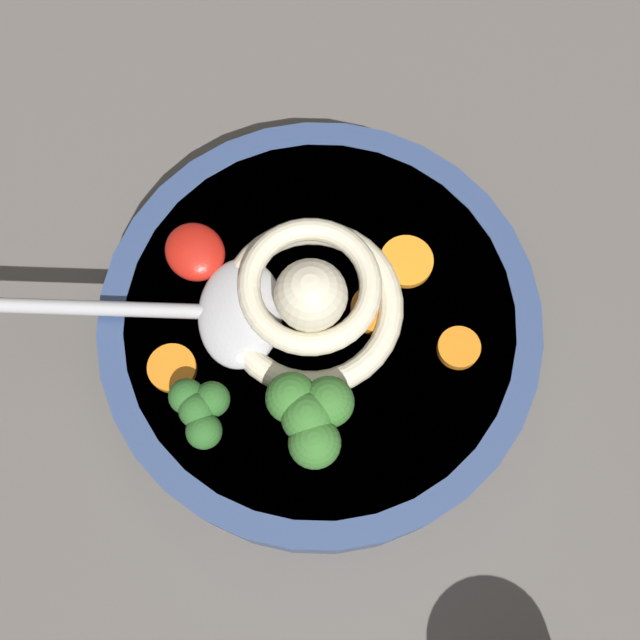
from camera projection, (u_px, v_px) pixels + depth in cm
name	position (u px, v px, depth cm)	size (l,w,h in cm)	color
table_slab	(325.00, 381.00, 51.26)	(97.49, 97.49, 3.91)	#5B5651
soup_bowl	(320.00, 334.00, 47.15)	(23.42, 23.42, 5.44)	#334775
noodle_pile	(311.00, 298.00, 43.60)	(10.58, 10.38, 4.25)	beige
soup_spoon	(214.00, 312.00, 43.93)	(13.64, 15.38, 1.60)	#B7B7BC
chili_sauce_dollop	(195.00, 252.00, 44.95)	(3.41, 3.07, 1.53)	red
broccoli_floret_rear	(199.00, 408.00, 41.50)	(3.50, 3.01, 2.77)	#7A9E60
broccoli_floret_front	(310.00, 415.00, 40.68)	(4.95, 4.26, 3.92)	#7A9E60
carrot_slice_near_spoon	(380.00, 315.00, 44.33)	(2.61, 2.61, 0.75)	orange
carrot_slice_beside_chili	(172.00, 368.00, 43.60)	(2.50, 2.50, 0.54)	orange
carrot_slice_beside_noodles	(406.00, 262.00, 45.35)	(2.86, 2.86, 0.48)	orange
carrot_slice_extra_a	(459.00, 348.00, 43.89)	(2.21, 2.21, 0.58)	orange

